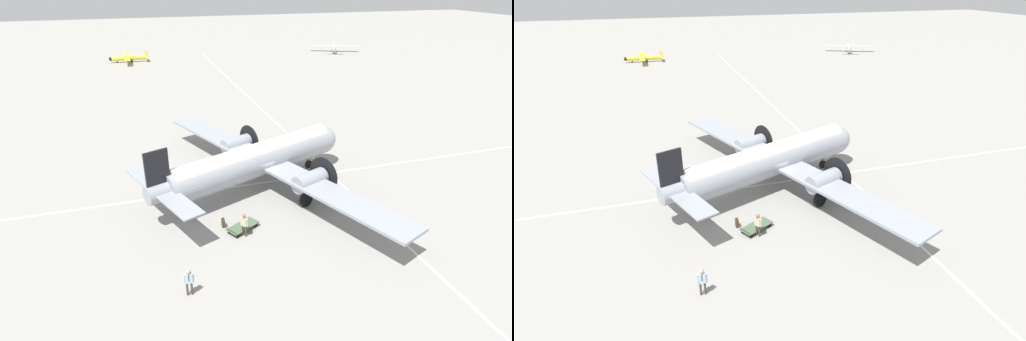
% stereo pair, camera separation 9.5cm
% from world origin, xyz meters
% --- Properties ---
extents(ground_plane, '(300.00, 300.00, 0.00)m').
position_xyz_m(ground_plane, '(0.00, 0.00, 0.00)').
color(ground_plane, gray).
extents(apron_line_eastwest, '(120.00, 0.16, 0.01)m').
position_xyz_m(apron_line_eastwest, '(0.00, 6.79, 0.00)').
color(apron_line_eastwest, silver).
rests_on(apron_line_eastwest, ground_plane).
extents(apron_line_northsouth, '(0.16, 120.00, 0.01)m').
position_xyz_m(apron_line_northsouth, '(-0.65, 0.00, 0.00)').
color(apron_line_northsouth, silver).
rests_on(apron_line_northsouth, ground_plane).
extents(airliner_main, '(25.15, 17.69, 5.37)m').
position_xyz_m(airliner_main, '(-0.14, 0.35, 2.39)').
color(airliner_main, '#9399A3').
rests_on(airliner_main, ground_plane).
extents(crew_foreground, '(0.27, 0.57, 1.67)m').
position_xyz_m(crew_foreground, '(10.27, -6.82, 1.02)').
color(crew_foreground, '#473D2D').
rests_on(crew_foreground, ground_plane).
extents(passenger_boarding, '(0.44, 0.41, 1.65)m').
position_xyz_m(passenger_boarding, '(6.03, -2.66, 1.01)').
color(passenger_boarding, '#473D2D').
rests_on(passenger_boarding, ground_plane).
extents(suitcase_near_door, '(0.37, 0.19, 0.64)m').
position_xyz_m(suitcase_near_door, '(4.59, -3.72, 0.30)').
color(suitcase_near_door, '#47331E').
rests_on(suitcase_near_door, ground_plane).
extents(baggage_cart, '(1.94, 2.42, 0.56)m').
position_xyz_m(baggage_cart, '(5.33, -2.57, 0.28)').
color(baggage_cart, '#4C6047').
rests_on(baggage_cart, ground_plane).
extents(light_aircraft_distant, '(9.93, 7.35, 1.93)m').
position_xyz_m(light_aircraft_distant, '(-56.51, -8.59, 0.81)').
color(light_aircraft_distant, yellow).
rests_on(light_aircraft_distant, ground_plane).
extents(light_aircraft_taxiing, '(7.86, 10.11, 2.03)m').
position_xyz_m(light_aircraft_taxiing, '(-55.57, 35.30, 0.84)').
color(light_aircraft_taxiing, '#B7BCC6').
rests_on(light_aircraft_taxiing, ground_plane).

